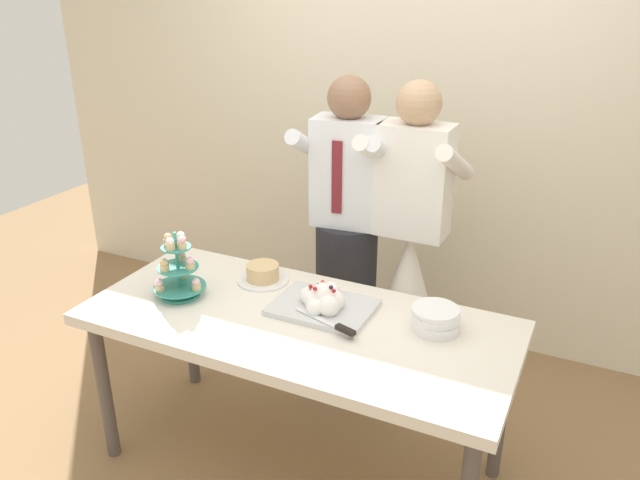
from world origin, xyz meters
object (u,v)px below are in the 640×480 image
(plate_stack, at_px, (436,319))
(person_bride, at_px, (407,294))
(round_cake, at_px, (263,274))
(main_cake_tray, at_px, (323,302))
(dessert_table, at_px, (297,333))
(cupcake_stand, at_px, (178,270))
(person_groom, at_px, (346,254))

(plate_stack, xyz_separation_m, person_bride, (-0.30, 0.59, -0.24))
(round_cake, distance_m, person_bride, 0.78)
(round_cake, bearing_deg, main_cake_tray, -19.00)
(dessert_table, bearing_deg, round_cake, 142.16)
(cupcake_stand, height_order, round_cake, cupcake_stand)
(plate_stack, distance_m, person_groom, 0.86)
(person_groom, height_order, person_bride, same)
(plate_stack, relative_size, person_groom, 0.12)
(plate_stack, bearing_deg, cupcake_stand, -169.28)
(plate_stack, height_order, round_cake, plate_stack)
(person_bride, bearing_deg, main_cake_tray, -104.89)
(plate_stack, height_order, person_bride, person_bride)
(cupcake_stand, relative_size, person_groom, 0.18)
(dessert_table, xyz_separation_m, plate_stack, (0.54, 0.16, 0.12))
(main_cake_tray, height_order, person_bride, person_bride)
(person_groom, bearing_deg, main_cake_tray, -75.19)
(plate_stack, xyz_separation_m, person_groom, (-0.64, 0.58, -0.08))
(dessert_table, distance_m, person_groom, 0.74)
(cupcake_stand, height_order, main_cake_tray, cupcake_stand)
(cupcake_stand, xyz_separation_m, person_groom, (0.46, 0.78, -0.15))
(main_cake_tray, distance_m, person_bride, 0.70)
(main_cake_tray, bearing_deg, person_bride, 75.11)
(plate_stack, height_order, person_groom, person_groom)
(cupcake_stand, height_order, person_bride, person_bride)
(plate_stack, bearing_deg, person_bride, 117.17)
(plate_stack, distance_m, round_cake, 0.85)
(cupcake_stand, distance_m, main_cake_tray, 0.65)
(cupcake_stand, xyz_separation_m, main_cake_tray, (0.63, 0.16, -0.08))
(round_cake, height_order, person_groom, person_groom)
(person_groom, distance_m, person_bride, 0.37)
(main_cake_tray, bearing_deg, dessert_table, -124.78)
(main_cake_tray, relative_size, person_groom, 0.26)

